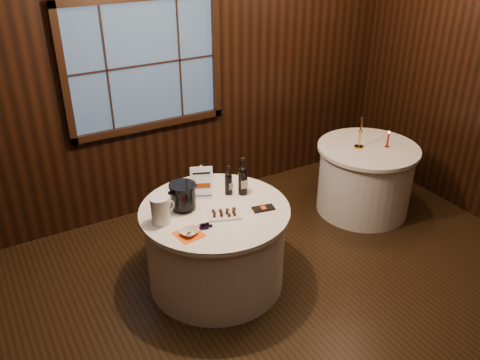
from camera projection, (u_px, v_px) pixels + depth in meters
ground at (277, 353)px, 3.88m from camera, size 6.00×6.00×0.00m
back_wall at (144, 75)px, 5.05m from camera, size 6.00×0.10×3.00m
main_table at (216, 246)px, 4.46m from camera, size 1.28×1.28×0.77m
side_table at (365, 179)px, 5.57m from camera, size 1.08×1.08×0.77m
sign_stand at (202, 186)px, 4.40m from camera, size 0.18×0.15×0.31m
port_bottle_left at (228, 182)px, 4.44m from camera, size 0.07×0.07×0.27m
port_bottle_right at (243, 179)px, 4.43m from camera, size 0.08×0.09×0.35m
ice_bucket at (183, 196)px, 4.22m from camera, size 0.23×0.23×0.23m
chocolate_plate at (224, 214)px, 4.18m from camera, size 0.31×0.26×0.04m
chocolate_box at (263, 208)px, 4.27m from camera, size 0.20×0.13×0.02m
grape_bunch at (205, 225)px, 4.02m from camera, size 0.17×0.09×0.04m
glass_pitcher at (160, 210)px, 4.03m from camera, size 0.22×0.16×0.23m
orange_napkin at (189, 234)px, 3.94m from camera, size 0.22×0.22×0.00m
cracker_bowl at (189, 232)px, 3.93m from camera, size 0.18×0.18×0.03m
brass_candlestick at (360, 137)px, 5.31m from camera, size 0.10×0.10×0.35m
red_candle at (388, 141)px, 5.34m from camera, size 0.05×0.05×0.18m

